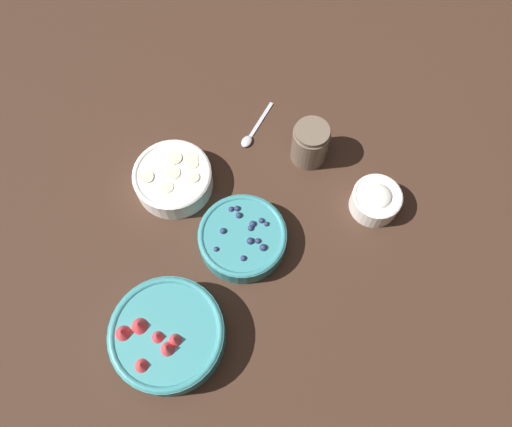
% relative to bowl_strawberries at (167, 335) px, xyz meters
% --- Properties ---
extents(ground_plane, '(4.00, 4.00, 0.00)m').
position_rel_bowl_strawberries_xyz_m(ground_plane, '(0.24, -0.10, -0.04)').
color(ground_plane, '#382319').
extents(bowl_strawberries, '(0.21, 0.21, 0.09)m').
position_rel_bowl_strawberries_xyz_m(bowl_strawberries, '(0.00, 0.00, 0.00)').
color(bowl_strawberries, teal).
rests_on(bowl_strawberries, ground_plane).
extents(bowl_blueberries, '(0.18, 0.18, 0.05)m').
position_rel_bowl_strawberries_xyz_m(bowl_blueberries, '(0.23, -0.08, -0.01)').
color(bowl_blueberries, teal).
rests_on(bowl_blueberries, ground_plane).
extents(bowl_bananas, '(0.17, 0.17, 0.05)m').
position_rel_bowl_strawberries_xyz_m(bowl_bananas, '(0.31, 0.10, -0.01)').
color(bowl_bananas, white).
rests_on(bowl_bananas, ground_plane).
extents(bowl_cream, '(0.10, 0.10, 0.06)m').
position_rel_bowl_strawberries_xyz_m(bowl_cream, '(0.38, -0.32, -0.01)').
color(bowl_cream, white).
rests_on(bowl_cream, ground_plane).
extents(jar_chocolate, '(0.08, 0.08, 0.10)m').
position_rel_bowl_strawberries_xyz_m(jar_chocolate, '(0.47, -0.15, 0.01)').
color(jar_chocolate, brown).
rests_on(jar_chocolate, ground_plane).
extents(spoon, '(0.14, 0.04, 0.01)m').
position_rel_bowl_strawberries_xyz_m(spoon, '(0.48, -0.02, -0.04)').
color(spoon, '#B2B2B7').
rests_on(spoon, ground_plane).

